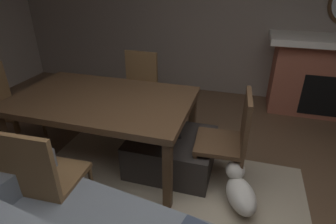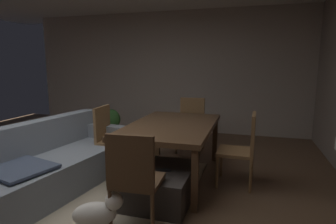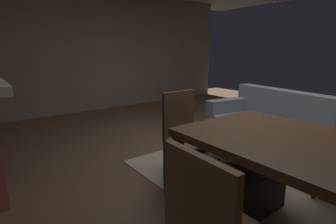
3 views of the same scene
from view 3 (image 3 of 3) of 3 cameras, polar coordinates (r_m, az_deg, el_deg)
The scene contains 9 objects.
floor at distance 3.47m, azimuth 15.58°, elevation -9.99°, with size 9.32×9.32×0.00m, color brown.
wall_left at distance 6.32m, azimuth -13.43°, elevation 13.01°, with size 0.12×6.66×2.68m, color gray.
area_rug at distance 3.06m, azimuth 20.15°, elevation -13.54°, with size 2.60×2.00×0.01m, color tan.
couch at distance 3.60m, azimuth 25.16°, elevation -4.84°, with size 2.31×1.16×0.82m.
ottoman_coffee_table at distance 2.49m, azimuth 11.79°, elevation -14.74°, with size 0.83×0.71×0.37m, color #2D2826.
tv_remote at distance 2.39m, azimuth 10.26°, elevation -10.60°, with size 0.05×0.16×0.02m, color black.
dining_table at distance 2.00m, azimuth 28.99°, elevation -8.14°, with size 1.76×1.08×0.74m.
dining_chair_west at distance 2.76m, azimuth 3.90°, elevation -4.00°, with size 0.47×0.47×0.93m.
small_dog at distance 3.16m, azimuth 6.47°, elevation -8.24°, with size 0.37×0.48×0.32m.
Camera 3 is at (1.88, -2.58, 1.35)m, focal length 27.63 mm.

